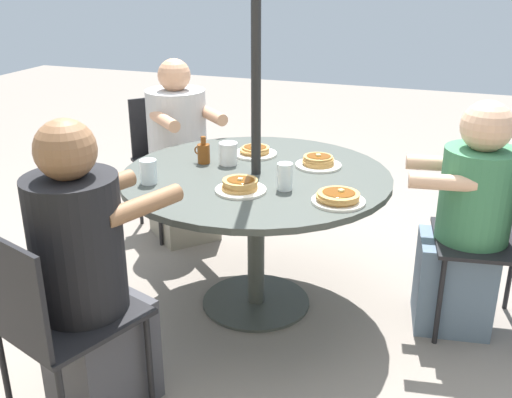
{
  "coord_description": "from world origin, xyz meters",
  "views": [
    {
      "loc": [
        -0.9,
        2.54,
        1.65
      ],
      "look_at": [
        0.0,
        0.0,
        0.58
      ],
      "focal_mm": 42.0,
      "sensor_mm": 36.0,
      "label": 1
    }
  ],
  "objects_px": {
    "coffee_cup": "(228,153)",
    "patio_table": "(256,193)",
    "patio_chair_east": "(170,153)",
    "drinking_glass_a": "(149,172)",
    "pancake_plate_b": "(338,198)",
    "diner_east": "(180,159)",
    "diner_south": "(88,285)",
    "pancake_plate_c": "(318,162)",
    "patio_chair_south": "(49,315)",
    "pancake_plate_a": "(240,186)",
    "syrup_bottle": "(203,153)",
    "diner_north": "(466,228)",
    "pancake_plate_d": "(255,151)",
    "patio_chair_north": "(504,233)",
    "drinking_glass_b": "(285,177)"
  },
  "relations": [
    {
      "from": "pancake_plate_c",
      "to": "patio_table",
      "type": "bearing_deg",
      "value": 37.92
    },
    {
      "from": "diner_south",
      "to": "syrup_bottle",
      "type": "bearing_deg",
      "value": 107.85
    },
    {
      "from": "diner_north",
      "to": "patio_chair_south",
      "type": "distance_m",
      "value": 1.83
    },
    {
      "from": "pancake_plate_b",
      "to": "patio_table",
      "type": "bearing_deg",
      "value": -27.67
    },
    {
      "from": "pancake_plate_a",
      "to": "syrup_bottle",
      "type": "relative_size",
      "value": 1.66
    },
    {
      "from": "patio_chair_south",
      "to": "pancake_plate_a",
      "type": "xyz_separation_m",
      "value": [
        -0.4,
        -0.84,
        0.24
      ]
    },
    {
      "from": "patio_table",
      "to": "drinking_glass_a",
      "type": "bearing_deg",
      "value": 35.12
    },
    {
      "from": "patio_chair_east",
      "to": "drinking_glass_a",
      "type": "height_order",
      "value": "patio_chair_east"
    },
    {
      "from": "patio_chair_south",
      "to": "diner_south",
      "type": "xyz_separation_m",
      "value": [
        -0.06,
        -0.16,
        0.04
      ]
    },
    {
      "from": "diner_south",
      "to": "drinking_glass_a",
      "type": "distance_m",
      "value": 0.68
    },
    {
      "from": "patio_chair_east",
      "to": "patio_chair_north",
      "type": "bearing_deg",
      "value": 115.12
    },
    {
      "from": "pancake_plate_d",
      "to": "diner_south",
      "type": "bearing_deg",
      "value": 79.62
    },
    {
      "from": "drinking_glass_b",
      "to": "patio_table",
      "type": "bearing_deg",
      "value": -39.87
    },
    {
      "from": "patio_table",
      "to": "pancake_plate_d",
      "type": "bearing_deg",
      "value": -69.46
    },
    {
      "from": "diner_east",
      "to": "diner_south",
      "type": "distance_m",
      "value": 1.63
    },
    {
      "from": "diner_north",
      "to": "drinking_glass_a",
      "type": "relative_size",
      "value": 10.03
    },
    {
      "from": "patio_chair_north",
      "to": "pancake_plate_c",
      "type": "xyz_separation_m",
      "value": [
        0.89,
        -0.02,
        0.24
      ]
    },
    {
      "from": "patio_table",
      "to": "diner_east",
      "type": "relative_size",
      "value": 1.15
    },
    {
      "from": "syrup_bottle",
      "to": "pancake_plate_b",
      "type": "bearing_deg",
      "value": 158.27
    },
    {
      "from": "syrup_bottle",
      "to": "patio_chair_south",
      "type": "bearing_deg",
      "value": 86.08
    },
    {
      "from": "pancake_plate_b",
      "to": "pancake_plate_c",
      "type": "relative_size",
      "value": 1.0
    },
    {
      "from": "patio_chair_north",
      "to": "syrup_bottle",
      "type": "distance_m",
      "value": 1.47
    },
    {
      "from": "patio_chair_east",
      "to": "coffee_cup",
      "type": "distance_m",
      "value": 1.0
    },
    {
      "from": "coffee_cup",
      "to": "patio_table",
      "type": "bearing_deg",
      "value": 154.02
    },
    {
      "from": "patio_chair_north",
      "to": "patio_chair_south",
      "type": "relative_size",
      "value": 1.0
    },
    {
      "from": "diner_north",
      "to": "diner_east",
      "type": "xyz_separation_m",
      "value": [
        1.71,
        -0.5,
        -0.0
      ]
    },
    {
      "from": "patio_table",
      "to": "drinking_glass_a",
      "type": "distance_m",
      "value": 0.53
    },
    {
      "from": "patio_table",
      "to": "drinking_glass_b",
      "type": "relative_size",
      "value": 10.71
    },
    {
      "from": "diner_east",
      "to": "pancake_plate_b",
      "type": "bearing_deg",
      "value": 94.71
    },
    {
      "from": "diner_south",
      "to": "pancake_plate_d",
      "type": "xyz_separation_m",
      "value": [
        -0.22,
        -1.21,
        0.19
      ]
    },
    {
      "from": "pancake_plate_c",
      "to": "diner_east",
      "type": "bearing_deg",
      "value": -24.61
    },
    {
      "from": "pancake_plate_b",
      "to": "coffee_cup",
      "type": "relative_size",
      "value": 2.05
    },
    {
      "from": "patio_chair_east",
      "to": "drinking_glass_b",
      "type": "xyz_separation_m",
      "value": [
        -1.05,
        0.92,
        0.27
      ]
    },
    {
      "from": "diner_south",
      "to": "drinking_glass_a",
      "type": "bearing_deg",
      "value": 117.08
    },
    {
      "from": "syrup_bottle",
      "to": "drinking_glass_b",
      "type": "relative_size",
      "value": 1.13
    },
    {
      "from": "diner_south",
      "to": "syrup_bottle",
      "type": "height_order",
      "value": "diner_south"
    },
    {
      "from": "patio_chair_east",
      "to": "drinking_glass_a",
      "type": "bearing_deg",
      "value": 64.67
    },
    {
      "from": "patio_chair_north",
      "to": "syrup_bottle",
      "type": "height_order",
      "value": "syrup_bottle"
    },
    {
      "from": "pancake_plate_a",
      "to": "drinking_glass_b",
      "type": "distance_m",
      "value": 0.2
    },
    {
      "from": "patio_table",
      "to": "diner_north",
      "type": "distance_m",
      "value": 0.99
    },
    {
      "from": "diner_east",
      "to": "diner_south",
      "type": "height_order",
      "value": "diner_south"
    },
    {
      "from": "patio_chair_north",
      "to": "drinking_glass_a",
      "type": "bearing_deg",
      "value": 97.96
    },
    {
      "from": "patio_table",
      "to": "diner_east",
      "type": "bearing_deg",
      "value": -41.53
    },
    {
      "from": "pancake_plate_d",
      "to": "pancake_plate_c",
      "type": "bearing_deg",
      "value": 167.77
    },
    {
      "from": "patio_table",
      "to": "pancake_plate_b",
      "type": "height_order",
      "value": "pancake_plate_b"
    },
    {
      "from": "diner_south",
      "to": "diner_east",
      "type": "bearing_deg",
      "value": 123.79
    },
    {
      "from": "pancake_plate_c",
      "to": "patio_chair_south",
      "type": "bearing_deg",
      "value": 63.79
    },
    {
      "from": "pancake_plate_a",
      "to": "syrup_bottle",
      "type": "distance_m",
      "value": 0.44
    },
    {
      "from": "patio_table",
      "to": "patio_chair_south",
      "type": "xyz_separation_m",
      "value": [
        0.38,
        1.09,
        -0.11
      ]
    },
    {
      "from": "patio_table",
      "to": "patio_chair_north",
      "type": "distance_m",
      "value": 1.16
    }
  ]
}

